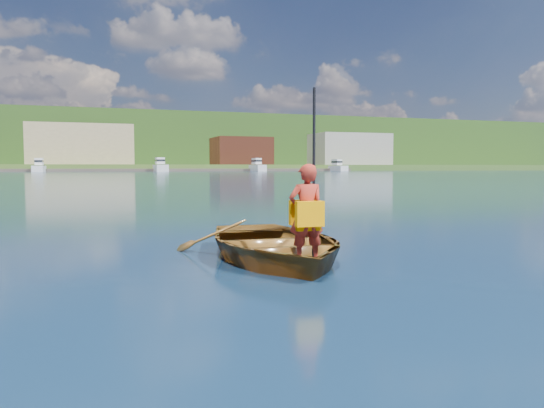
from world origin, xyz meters
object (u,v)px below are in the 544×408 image
Objects in this scene: child_paddler at (306,213)px; dock at (85,170)px; marina_yachts at (73,167)px; rowboat at (273,244)px.

child_paddler is 148.35m from dock.
marina_yachts reaches higher than dock.
rowboat is 142.87m from marina_yachts.
rowboat is at bearing -86.86° from marina_yachts.
rowboat is at bearing 97.19° from child_paddler.
rowboat is 0.02× the size of dock.
dock is at bearing 91.97° from child_paddler.
dock reaches higher than rowboat.
child_paddler is at bearing -82.81° from rowboat.
dock is 5.59m from marina_yachts.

